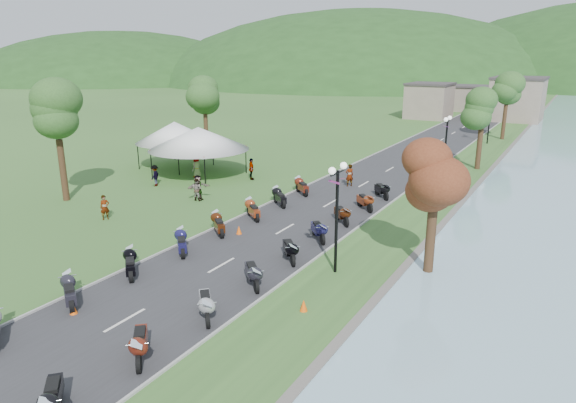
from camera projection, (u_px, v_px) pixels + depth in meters
The scene contains 13 objects.
road at pixel (390, 169), 44.30m from camera, with size 7.00×120.00×0.02m, color #323235.
hills_backdrop at pixel (543, 82), 177.49m from camera, with size 360.00×120.00×76.00m, color #285621, non-canonical shape.
far_building at pixel (472, 99), 82.02m from camera, with size 18.00×16.00×5.00m, color gray.
moto_row_left at pixel (103, 278), 21.70m from camera, with size 2.60×37.77×1.10m, color #331411, non-canonical shape.
moto_row_right at pixel (251, 273), 22.14m from camera, with size 2.60×34.73×1.10m, color #331411, non-canonical shape.
vendor_tent_main at pixel (199, 152), 41.49m from camera, with size 5.40×5.40×4.00m, color white, non-canonical shape.
vendor_tent_side at pixel (176, 145), 44.70m from camera, with size 4.55×4.55×4.00m, color white, non-canonical shape.
tree_park_left at pixel (58, 131), 33.80m from camera, with size 3.41×3.41×9.48m, color #3B6B2B, non-canonical shape.
tree_lakeside at pixel (434, 197), 22.72m from camera, with size 2.58×2.58×7.16m, color #3B6B2B, non-canonical shape.
pedestrian_a at pixel (106, 219), 31.05m from camera, with size 0.55×0.41×1.52m, color slate.
pedestrian_b at pixel (197, 200), 35.09m from camera, with size 0.75×0.41×1.54m, color slate.
pedestrian_c at pixel (156, 186), 38.84m from camera, with size 1.04×0.43×1.61m, color slate.
traffic_cone_near at pixel (73, 308), 19.74m from camera, with size 0.31×0.31×0.48m, color #F2590C.
Camera 1 is at (13.96, -1.94, 9.72)m, focal length 32.00 mm.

